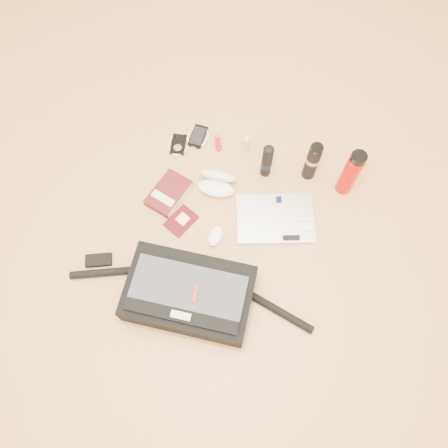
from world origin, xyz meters
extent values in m
plane|color=tan|center=(0.00, 0.00, 0.00)|extent=(4.00, 4.00, 0.00)
cube|color=black|center=(-0.05, -0.28, 0.06)|extent=(0.53, 0.36, 0.12)
cube|color=#32353B|center=(-0.05, -0.29, 0.13)|extent=(0.47, 0.27, 0.01)
cube|color=black|center=(-0.04, -0.38, 0.13)|extent=(0.45, 0.09, 0.02)
cube|color=beige|center=(-0.04, -0.38, 0.13)|extent=(0.08, 0.04, 0.02)
cube|color=#BF1306|center=(-0.02, -0.28, 0.13)|extent=(0.02, 0.07, 0.02)
cylinder|color=black|center=(-0.42, -0.29, 0.02)|extent=(0.30, 0.16, 0.03)
cylinder|color=black|center=(0.31, -0.22, 0.02)|extent=(0.31, 0.10, 0.03)
cube|color=black|center=(-0.48, -0.25, 0.01)|extent=(0.12, 0.10, 0.02)
cube|color=silver|center=(0.19, 0.18, 0.01)|extent=(0.40, 0.34, 0.02)
cube|color=black|center=(0.18, 0.27, 0.02)|extent=(0.03, 0.04, 0.00)
cube|color=silver|center=(0.31, 0.21, 0.03)|extent=(0.07, 0.04, 0.01)
cube|color=silver|center=(0.32, 0.17, 0.03)|extent=(0.06, 0.03, 0.01)
cube|color=black|center=(0.28, 0.11, 0.03)|extent=(0.08, 0.04, 0.01)
cube|color=#490F13|center=(-0.31, 0.14, 0.02)|extent=(0.18, 0.23, 0.04)
cube|color=beige|center=(-0.25, 0.13, 0.02)|extent=(0.05, 0.19, 0.03)
cube|color=beige|center=(-0.32, 0.10, 0.04)|extent=(0.12, 0.06, 0.00)
cube|color=#450310|center=(-0.21, 0.04, 0.00)|extent=(0.14, 0.17, 0.01)
cube|color=#E9BE4E|center=(-0.21, 0.05, 0.01)|extent=(0.07, 0.07, 0.00)
ellipsoid|color=white|center=(-0.04, 0.01, 0.02)|extent=(0.06, 0.10, 0.03)
ellipsoid|color=white|center=(-0.11, 0.23, 0.03)|extent=(0.18, 0.10, 0.05)
ellipsoid|color=silver|center=(-0.12, 0.29, 0.05)|extent=(0.18, 0.11, 0.10)
ellipsoid|color=black|center=(-0.15, 0.23, 0.03)|extent=(0.05, 0.04, 0.02)
ellipsoid|color=black|center=(-0.08, 0.23, 0.03)|extent=(0.05, 0.04, 0.02)
cylinder|color=black|center=(-0.11, 0.23, 0.03)|extent=(0.03, 0.01, 0.01)
cube|color=black|center=(-0.37, 0.41, 0.01)|extent=(0.09, 0.13, 0.01)
cylinder|color=#AAAAAC|center=(-0.36, 0.39, 0.01)|extent=(0.05, 0.05, 0.00)
torus|color=silver|center=(-0.37, 0.41, 0.01)|extent=(0.12, 0.12, 0.01)
cube|color=black|center=(-0.29, 0.48, 0.01)|extent=(0.07, 0.13, 0.01)
cube|color=black|center=(-0.29, 0.48, 0.01)|extent=(0.06, 0.10, 0.00)
torus|color=white|center=(-0.29, 0.48, 0.01)|extent=(0.11, 0.11, 0.01)
cube|color=#A91115|center=(-0.19, 0.47, 0.01)|extent=(0.04, 0.06, 0.02)
cube|color=red|center=(-0.17, 0.44, 0.01)|extent=(0.02, 0.02, 0.02)
cylinder|color=#9C9D9F|center=(-0.20, 0.51, 0.01)|extent=(0.03, 0.03, 0.02)
cylinder|color=#93BAC8|center=(-0.05, 0.49, 0.04)|extent=(0.03, 0.03, 0.08)
cylinder|color=white|center=(-0.05, 0.49, 0.09)|extent=(0.02, 0.02, 0.02)
cylinder|color=white|center=(-0.05, 0.49, 0.10)|extent=(0.01, 0.01, 0.01)
cylinder|color=black|center=(0.07, 0.40, 0.10)|extent=(0.06, 0.06, 0.20)
cylinder|color=black|center=(0.07, 0.40, 0.08)|extent=(0.06, 0.06, 0.04)
ellipsoid|color=black|center=(0.07, 0.40, 0.20)|extent=(0.06, 0.06, 0.02)
cylinder|color=black|center=(0.27, 0.45, 0.10)|extent=(0.07, 0.07, 0.21)
cylinder|color=#9F9FA1|center=(0.27, 0.45, 0.13)|extent=(0.07, 0.07, 0.03)
cylinder|color=black|center=(0.27, 0.45, 0.22)|extent=(0.06, 0.06, 0.02)
cylinder|color=#AF0803|center=(0.44, 0.43, 0.13)|extent=(0.09, 0.09, 0.25)
cylinder|color=black|center=(0.44, 0.43, 0.26)|extent=(0.08, 0.08, 0.03)
camera|label=1|loc=(0.22, -0.64, 1.80)|focal=35.00mm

